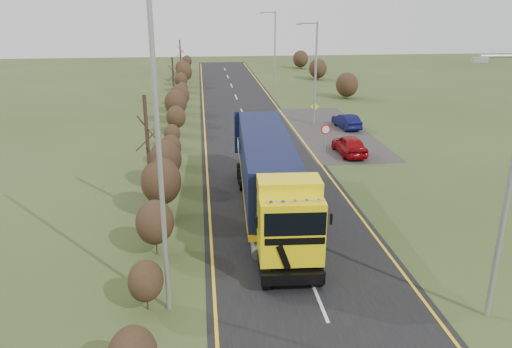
{
  "coord_description": "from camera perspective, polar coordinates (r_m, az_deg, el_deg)",
  "views": [
    {
      "loc": [
        -3.93,
        -19.11,
        10.1
      ],
      "look_at": [
        -1.33,
        4.19,
        1.96
      ],
      "focal_mm": 35.0,
      "sensor_mm": 36.0,
      "label": 1
    }
  ],
  "objects": [
    {
      "name": "speed_sign",
      "position": [
        33.54,
        7.95,
        4.43
      ],
      "size": [
        0.66,
        0.1,
        2.41
      ],
      "color": "gray",
      "rests_on": "ground"
    },
    {
      "name": "car_red_hatchback",
      "position": [
        35.17,
        10.62,
        3.27
      ],
      "size": [
        1.76,
        4.08,
        1.37
      ],
      "primitive_type": "imported",
      "rotation": [
        0.0,
        0.0,
        3.18
      ],
      "color": "maroon",
      "rests_on": "ground"
    },
    {
      "name": "car_blue_sedan",
      "position": [
        42.63,
        10.3,
        5.95
      ],
      "size": [
        1.73,
        3.8,
        1.21
      ],
      "primitive_type": "imported",
      "rotation": [
        0.0,
        0.0,
        3.27
      ],
      "color": "#090B35",
      "rests_on": "ground"
    },
    {
      "name": "lane_markings",
      "position": [
        30.77,
        1.32,
        0.03
      ],
      "size": [
        7.52,
        116.0,
        0.01
      ],
      "color": "yellow",
      "rests_on": "road"
    },
    {
      "name": "streetlight_far",
      "position": [
        60.99,
        2.07,
        14.32
      ],
      "size": [
        1.93,
        0.18,
        9.07
      ],
      "color": "gray",
      "rests_on": "ground"
    },
    {
      "name": "hedgerow",
      "position": [
        28.38,
        -10.25,
        1.44
      ],
      "size": [
        2.24,
        102.04,
        6.05
      ],
      "color": "black",
      "rests_on": "ground"
    },
    {
      "name": "lorry",
      "position": [
        23.97,
        1.49,
        -0.02
      ],
      "size": [
        2.91,
        14.24,
        3.94
      ],
      "rotation": [
        0.0,
        0.0,
        -0.05
      ],
      "color": "black",
      "rests_on": "ground"
    },
    {
      "name": "ground",
      "position": [
        21.97,
        4.71,
        -8.3
      ],
      "size": [
        160.0,
        160.0,
        0.0
      ],
      "primitive_type": "plane",
      "color": "#34431C",
      "rests_on": "ground"
    },
    {
      "name": "streetlight_mid",
      "position": [
        42.98,
        6.7,
        11.8
      ],
      "size": [
        1.83,
        0.18,
        8.57
      ],
      "color": "gray",
      "rests_on": "ground"
    },
    {
      "name": "streetlight_near",
      "position": [
        17.18,
        26.72,
        -0.83
      ],
      "size": [
        1.87,
        0.18,
        8.79
      ],
      "color": "gray",
      "rests_on": "ground"
    },
    {
      "name": "layby",
      "position": [
        41.72,
        8.33,
        4.94
      ],
      "size": [
        6.0,
        18.0,
        0.02
      ],
      "primitive_type": "cube",
      "color": "#322F2C",
      "rests_on": "ground"
    },
    {
      "name": "warning_board",
      "position": [
        43.64,
        6.7,
        7.17
      ],
      "size": [
        0.72,
        0.11,
        1.9
      ],
      "color": "gray",
      "rests_on": "ground"
    },
    {
      "name": "road",
      "position": [
        31.06,
        1.25,
        0.18
      ],
      "size": [
        8.0,
        120.0,
        0.02
      ],
      "primitive_type": "cube",
      "color": "black",
      "rests_on": "ground"
    },
    {
      "name": "left_pole",
      "position": [
        15.76,
        -11.03,
        2.61
      ],
      "size": [
        0.16,
        0.16,
        11.42
      ],
      "primitive_type": "cylinder",
      "color": "gray",
      "rests_on": "ground"
    }
  ]
}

